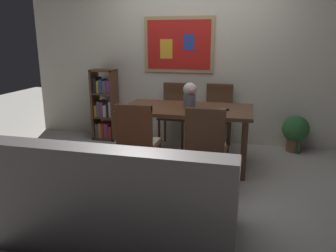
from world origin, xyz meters
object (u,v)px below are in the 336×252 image
Objects in this scene: dining_chair_near_left at (137,138)px; flower_vase at (190,94)px; dining_chair_far_right at (218,111)px; tv_remote at (222,110)px; dining_table at (187,115)px; potted_ivy at (296,131)px; dining_chair_far_left at (175,109)px; leather_couch at (119,202)px; bookshelf at (105,107)px; dining_chair_near_right at (206,143)px.

dining_chair_near_left is 2.98× the size of flower_vase.
tv_remote is (0.12, -0.86, 0.20)m from dining_chair_far_right.
dining_chair_far_right is 2.98× the size of flower_vase.
dining_chair_far_right is 5.91× the size of tv_remote.
dining_table is 2.85× the size of potted_ivy.
potted_ivy is (1.39, 0.82, -0.34)m from dining_table.
dining_chair_near_left is (-0.06, -1.51, 0.00)m from dining_chair_far_left.
leather_couch is 2.77m from bookshelf.
leather_couch is at bearing -120.04° from dining_chair_near_right.
dining_chair_near_left is at bearing -55.27° from bookshelf.
dining_chair_near_right is at bearing -66.36° from dining_table.
dining_chair_near_left reaches higher than potted_ivy.
tv_remote is at bearing 68.61° from leather_couch.
flower_vase is at bearing 82.09° from leather_couch.
bookshelf is at bearing 155.84° from tv_remote.
flower_vase is at bearing 5.55° from dining_table.
dining_chair_near_right is at bearing -66.54° from dining_chair_far_left.
dining_chair_near_left is (-0.38, -0.77, -0.10)m from dining_table.
leather_couch reaches higher than potted_ivy.
potted_ivy is at bearing 41.85° from dining_chair_near_left.
dining_chair_near_right is at bearing -97.87° from tv_remote.
dining_chair_near_right and dining_chair_far_left have the same top height.
dining_chair_far_left and dining_chair_near_left have the same top height.
dining_chair_far_right is 1.10m from potted_ivy.
dining_chair_far_right is (0.32, 0.78, -0.10)m from dining_table.
flower_vase is 1.98× the size of tv_remote.
dining_chair_near_left is 1.08m from tv_remote.
dining_chair_far_left is at bearing 113.46° from dining_chair_near_right.
leather_couch is (0.17, -0.95, -0.22)m from dining_chair_near_left.
dining_chair_near_right is 0.83× the size of bookshelf.
dining_table is at bearing -112.17° from dining_chair_far_right.
dining_table is 0.86m from dining_chair_near_left.
dining_chair_near_right is 1.00× the size of dining_chair_near_left.
dining_chair_far_left is at bearing 115.52° from flower_vase.
dining_chair_far_left reaches higher than dining_table.
bookshelf is (-1.75, -0.03, -0.03)m from dining_chair_far_right.
tv_remote is (0.75, -0.82, 0.20)m from dining_chair_far_left.
potted_ivy is (1.05, 1.59, -0.25)m from dining_chair_near_right.
flower_vase reaches higher than tv_remote.
tv_remote is at bearing -24.16° from bookshelf.
tv_remote is at bearing -10.70° from dining_table.
tv_remote is at bearing -12.01° from flower_vase.
leather_couch is (-0.55, -0.94, -0.22)m from dining_chair_near_right.
dining_table is 1.76m from leather_couch.
dining_table is at bearing -27.82° from bookshelf.
flower_vase reaches higher than dining_chair_near_right.
dining_table is at bearing 113.64° from dining_chair_near_right.
flower_vase reaches higher than leather_couch.
leather_couch is (-0.21, -1.72, -0.32)m from dining_table.
bookshelf reaches higher than dining_chair_near_right.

